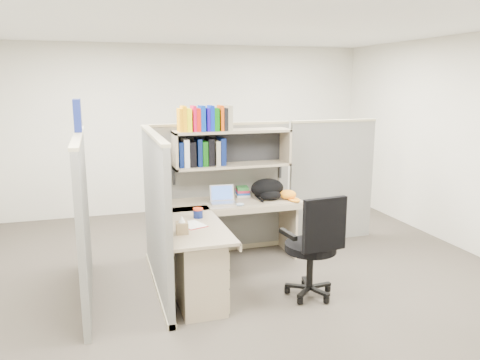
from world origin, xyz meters
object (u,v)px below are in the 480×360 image
object	(u,v)px
laptop	(223,195)
task_chair	(313,262)
snack_canister	(198,213)
desk	(211,253)
backpack	(269,189)

from	to	relation	value
laptop	task_chair	size ratio (longest dim) A/B	0.27
laptop	snack_canister	size ratio (longest dim) A/B	2.72
desk	task_chair	size ratio (longest dim) A/B	1.63
laptop	backpack	xyz separation A→B (m)	(0.58, 0.04, 0.02)
snack_canister	task_chair	world-z (taller)	task_chair
desk	laptop	size ratio (longest dim) A/B	6.10
desk	backpack	world-z (taller)	backpack
desk	task_chair	bearing A→B (deg)	-22.49
laptop	task_chair	bearing A→B (deg)	-58.24
desk	backpack	distance (m)	1.30
backpack	laptop	bearing A→B (deg)	-156.02
laptop	task_chair	distance (m)	1.39
laptop	snack_canister	xyz separation A→B (m)	(-0.41, -0.50, -0.05)
desk	laptop	bearing A→B (deg)	66.31
task_chair	backpack	bearing A→B (deg)	90.64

